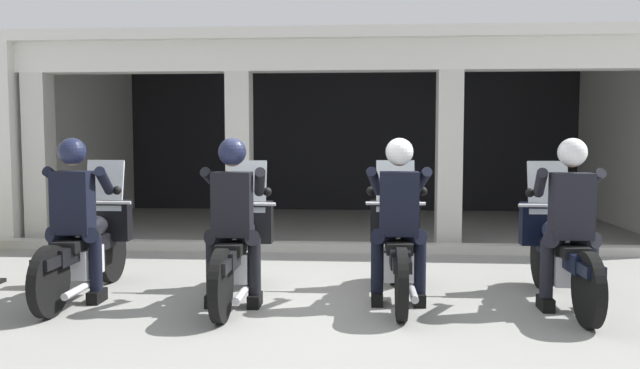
% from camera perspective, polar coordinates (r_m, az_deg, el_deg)
% --- Properties ---
extents(ground_plane, '(80.00, 80.00, 0.00)m').
position_cam_1_polar(ground_plane, '(9.43, 1.20, -5.45)').
color(ground_plane, gray).
extents(station_building, '(10.22, 5.25, 3.13)m').
position_cam_1_polar(station_building, '(11.97, 2.51, 6.34)').
color(station_building, black).
rests_on(station_building, ground).
extents(kerb_strip, '(9.72, 0.24, 0.12)m').
position_cam_1_polar(kerb_strip, '(8.93, 1.93, -5.61)').
color(kerb_strip, '#B7B5AD').
rests_on(kerb_strip, ground).
extents(motorcycle_far_left, '(0.62, 2.04, 1.35)m').
position_cam_1_polar(motorcycle_far_left, '(6.88, -19.90, -5.14)').
color(motorcycle_far_left, black).
rests_on(motorcycle_far_left, ground).
extents(police_officer_far_left, '(0.63, 0.61, 1.58)m').
position_cam_1_polar(police_officer_far_left, '(6.57, -21.00, -1.75)').
color(police_officer_far_left, black).
rests_on(police_officer_far_left, ground).
extents(motorcycle_center_left, '(0.62, 2.04, 1.35)m').
position_cam_1_polar(motorcycle_center_left, '(6.37, -7.17, -5.66)').
color(motorcycle_center_left, black).
rests_on(motorcycle_center_left, ground).
extents(police_officer_center_left, '(0.63, 0.61, 1.58)m').
position_cam_1_polar(police_officer_center_left, '(6.03, -7.74, -2.02)').
color(police_officer_center_left, black).
rests_on(police_officer_center_left, ground).
extents(motorcycle_center_right, '(0.62, 2.04, 1.35)m').
position_cam_1_polar(motorcycle_center_right, '(6.42, 6.87, -5.58)').
color(motorcycle_center_right, black).
rests_on(motorcycle_center_right, ground).
extents(police_officer_center_right, '(0.63, 0.61, 1.58)m').
position_cam_1_polar(police_officer_center_right, '(6.08, 7.03, -1.97)').
color(police_officer_center_right, black).
rests_on(police_officer_center_right, ground).
extents(motorcycle_far_right, '(0.62, 2.04, 1.35)m').
position_cam_1_polar(motorcycle_far_right, '(6.59, 20.54, -5.56)').
color(motorcycle_far_right, black).
rests_on(motorcycle_far_right, ground).
extents(police_officer_far_right, '(0.63, 0.61, 1.58)m').
position_cam_1_polar(police_officer_far_right, '(6.26, 21.37, -2.05)').
color(police_officer_far_right, black).
rests_on(police_officer_far_right, ground).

